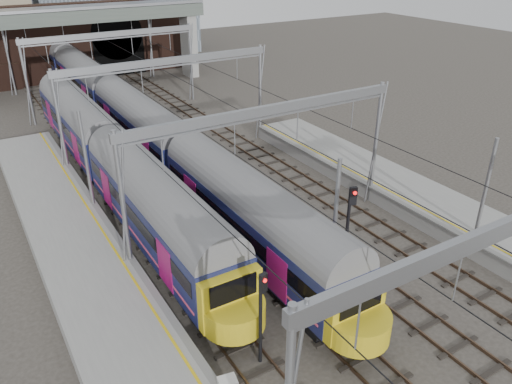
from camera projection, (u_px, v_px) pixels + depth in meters
ground at (356, 309)px, 23.59m from camera, size 160.00×160.00×0.00m
platform_left at (129, 348)px, 20.53m from camera, size 4.32×55.00×1.12m
tracks at (213, 188)px, 35.03m from camera, size 14.40×80.00×0.22m
overhead_line at (170, 76)px, 37.04m from camera, size 16.80×80.00×8.00m
retaining_wall at (87, 42)px, 61.93m from camera, size 28.00×2.75×9.00m
overbridge at (84, 24)px, 55.43m from camera, size 28.00×3.00×9.25m
train_main at (111, 101)px, 45.47m from camera, size 2.90×67.10×4.96m
train_second at (111, 158)px, 33.42m from camera, size 2.93×33.92×5.00m
signal_near_left at (261, 307)px, 19.31m from camera, size 0.36×0.46×4.53m
signal_near_centre at (349, 221)px, 24.57m from camera, size 0.40×0.48×5.13m
equip_cover_a at (333, 286)px, 25.10m from camera, size 0.86×0.73×0.09m
equip_cover_b at (211, 222)px, 30.75m from camera, size 0.94×0.78×0.10m
equip_cover_c at (330, 248)px, 28.20m from camera, size 1.04×0.88×0.10m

